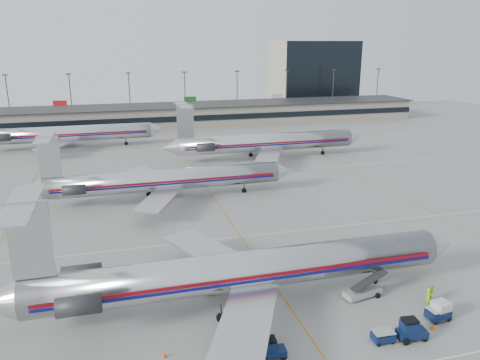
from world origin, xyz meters
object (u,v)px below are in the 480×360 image
object	(u,v)px
belt_loader	(363,291)
jet_second_row	(161,180)
jet_foreground	(236,271)
uld_container	(441,310)
tug_center	(270,349)

from	to	relation	value
belt_loader	jet_second_row	bearing A→B (deg)	103.05
jet_foreground	belt_loader	world-z (taller)	jet_foreground
uld_container	belt_loader	bearing A→B (deg)	124.86
jet_second_row	tug_center	xyz separation A→B (m)	(4.05, -42.27, -2.46)
jet_second_row	tug_center	bearing A→B (deg)	-84.52
tug_center	uld_container	world-z (taller)	tug_center
tug_center	uld_container	bearing A→B (deg)	8.51
jet_second_row	uld_container	size ratio (longest dim) A/B	23.67
jet_foreground	jet_second_row	world-z (taller)	jet_foreground
uld_container	belt_loader	world-z (taller)	belt_loader
belt_loader	uld_container	bearing A→B (deg)	-58.93
jet_foreground	uld_container	bearing A→B (deg)	-23.12
jet_second_row	uld_container	distance (m)	46.23
jet_foreground	jet_second_row	bearing A→B (deg)	95.85
uld_container	belt_loader	xyz separation A→B (m)	(-4.85, 5.35, -0.24)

